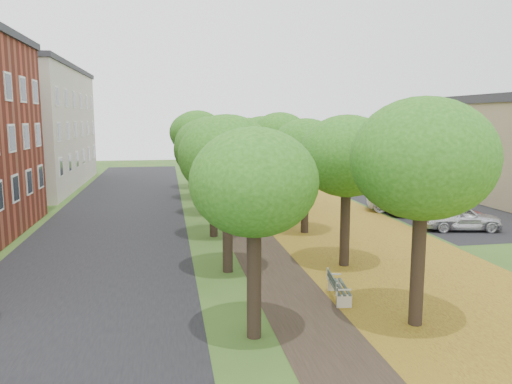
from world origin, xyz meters
name	(u,v)px	position (x,y,z in m)	size (l,w,h in m)	color
ground	(330,331)	(0.00, 0.00, 0.00)	(120.00, 120.00, 0.00)	#2D4C19
street_asphalt	(113,228)	(-7.50, 15.00, 0.00)	(8.00, 70.00, 0.01)	black
footpath	(247,223)	(0.00, 15.00, 0.00)	(3.20, 70.00, 0.01)	black
leaf_verge	(330,219)	(5.00, 15.00, 0.01)	(7.50, 70.00, 0.01)	olive
parking_lot	(451,212)	(13.50, 16.00, 0.00)	(9.00, 16.00, 0.01)	black
tree_row_west	(208,145)	(-2.20, 15.00, 4.50)	(3.72, 33.72, 6.11)	black
tree_row_east	(291,144)	(2.60, 15.00, 4.50)	(3.72, 33.72, 6.11)	black
building_cream	(17,127)	(-17.00, 33.00, 5.21)	(10.30, 20.30, 10.40)	beige
bench	(338,287)	(1.04, 2.36, 0.43)	(0.74, 1.78, 0.82)	#28322B
car_silver	(460,217)	(11.00, 11.09, 0.71)	(1.69, 4.19, 1.43)	silver
car_red	(452,216)	(11.00, 11.83, 0.63)	(1.33, 3.82, 1.26)	maroon
car_grey	(421,205)	(11.00, 15.29, 0.63)	(1.77, 4.34, 1.26)	#38373D
car_white	(410,199)	(11.00, 16.78, 0.77)	(2.54, 5.51, 1.53)	white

